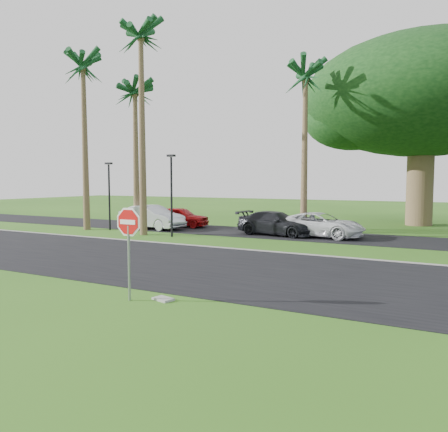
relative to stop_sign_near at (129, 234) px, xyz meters
name	(u,v)px	position (x,y,z in m)	size (l,w,h in m)	color
ground	(177,277)	(-0.50, 3.00, -1.77)	(120.00, 120.00, 0.00)	#2B5715
road	(207,266)	(-0.50, 5.00, -1.76)	(120.00, 8.00, 0.02)	black
parking_strip	(296,235)	(-0.50, 15.50, -1.76)	(120.00, 5.00, 0.02)	black
curb	(251,250)	(-0.50, 9.05, -1.74)	(120.00, 0.12, 0.06)	gray
stop_sign_near	(129,234)	(0.00, 0.00, 0.00)	(1.05, 0.07, 2.62)	gray
palm_left_far	(83,71)	(-13.50, 12.00, 8.36)	(5.00, 5.00, 11.50)	brown
palm_left_mid	(135,96)	(-11.00, 14.00, 6.90)	(5.00, 5.00, 10.00)	brown
palm_left_near	(141,41)	(-8.50, 11.50, 9.33)	(5.00, 5.00, 12.50)	brown
palm_center	(306,81)	(-0.50, 17.00, 7.39)	(5.00, 5.00, 10.50)	brown
canopy_tree	(423,98)	(5.50, 25.00, 7.17)	(16.50, 16.50, 13.12)	brown
streetlight_left	(109,191)	(-12.00, 12.50, 0.72)	(0.45, 0.25, 4.34)	black
streetlight_right	(171,190)	(-6.50, 11.50, 0.88)	(0.45, 0.25, 4.64)	black
car_silver	(152,217)	(-9.91, 14.19, -1.00)	(1.63, 4.67, 1.54)	silver
car_red	(180,217)	(-8.97, 16.09, -1.09)	(1.62, 4.02, 1.37)	#AA0E0F
car_dark	(276,224)	(-1.48, 14.87, -1.09)	(1.92, 4.72, 1.37)	black
car_minivan	(320,225)	(1.03, 15.22, -1.09)	(2.27, 4.92, 1.37)	silver
utility_slab	(163,299)	(0.78, 0.43, -1.74)	(0.55, 0.35, 0.06)	gray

